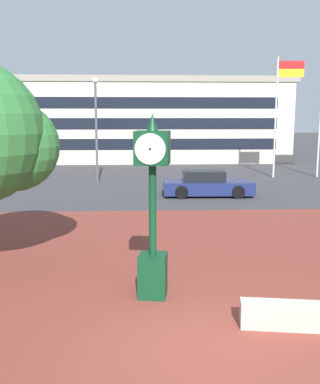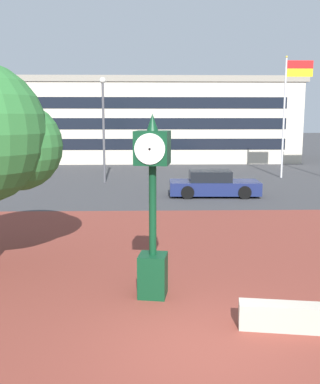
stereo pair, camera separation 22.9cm
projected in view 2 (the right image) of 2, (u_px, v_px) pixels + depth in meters
name	position (u px, v px, depth m)	size (l,w,h in m)	color
ground_plane	(206.00, 346.00, 7.81)	(200.00, 200.00, 0.00)	#38383A
plaza_brick_paving	(188.00, 273.00, 11.42)	(44.00, 15.32, 0.01)	brown
street_clock	(153.00, 208.00, 9.64)	(0.81, 0.86, 4.01)	#0C381E
car_street_near	(213.00, 185.00, 22.36)	(4.49, 1.96, 1.28)	navy
flagpole_primary	(288.00, 105.00, 28.40)	(1.78, 0.14, 7.66)	silver
civic_building	(127.00, 120.00, 41.47)	(30.12, 10.50, 7.20)	beige
street_lamp_post	(103.00, 118.00, 26.36)	(0.36, 0.36, 6.18)	#4C4C51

